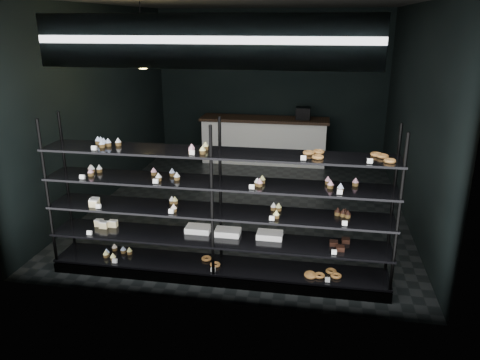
{
  "coord_description": "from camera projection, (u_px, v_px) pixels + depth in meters",
  "views": [
    {
      "loc": [
        1.11,
        -7.32,
        2.92
      ],
      "look_at": [
        0.17,
        -1.9,
        1.06
      ],
      "focal_mm": 35.0,
      "sensor_mm": 36.0,
      "label": 1
    }
  ],
  "objects": [
    {
      "name": "room",
      "position": [
        250.0,
        110.0,
        7.43
      ],
      "size": [
        5.01,
        6.01,
        3.2
      ],
      "color": "black",
      "rests_on": "ground"
    },
    {
      "name": "signage",
      "position": [
        203.0,
        41.0,
        4.33
      ],
      "size": [
        3.3,
        0.05,
        0.5
      ],
      "color": "#0E1447",
      "rests_on": "room"
    },
    {
      "name": "service_counter",
      "position": [
        265.0,
        140.0,
        10.13
      ],
      "size": [
        2.73,
        0.65,
        1.23
      ],
      "color": "silver",
      "rests_on": "room"
    },
    {
      "name": "display_shelf",
      "position": [
        215.0,
        229.0,
        5.46
      ],
      "size": [
        4.0,
        0.5,
        1.91
      ],
      "color": "black",
      "rests_on": "room"
    },
    {
      "name": "pendant_lamp",
      "position": [
        143.0,
        58.0,
        6.37
      ],
      "size": [
        0.28,
        0.28,
        0.87
      ],
      "color": "black",
      "rests_on": "room"
    }
  ]
}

